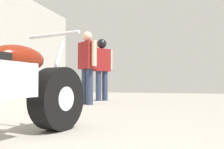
% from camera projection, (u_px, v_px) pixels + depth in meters
% --- Properties ---
extents(ground_plane, '(17.41, 17.41, 0.00)m').
position_uv_depth(ground_plane, '(121.00, 115.00, 3.52)').
color(ground_plane, '#9E998E').
extents(mechanic_in_blue, '(0.63, 0.48, 1.71)m').
position_uv_depth(mechanic_in_blue, '(87.00, 63.00, 5.42)').
color(mechanic_in_blue, '#2D3851').
rests_on(mechanic_in_blue, ground_plane).
extents(mechanic_with_helmet, '(0.54, 0.60, 1.77)m').
position_uv_depth(mechanic_with_helmet, '(102.00, 64.00, 6.62)').
color(mechanic_with_helmet, '#2D3851').
rests_on(mechanic_with_helmet, ground_plane).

